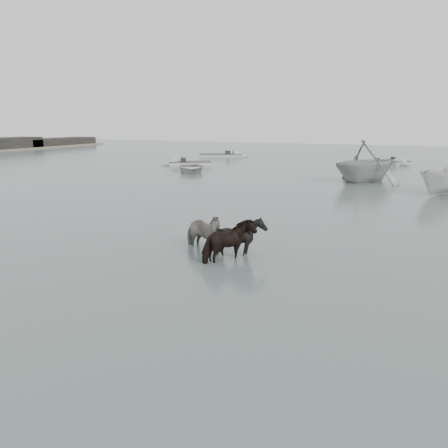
# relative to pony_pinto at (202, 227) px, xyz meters

# --- Properties ---
(ground) EXTENTS (140.00, 140.00, 0.00)m
(ground) POSITION_rel_pony_pinto_xyz_m (1.07, -1.59, -0.77)
(ground) COLOR #4C5A53
(ground) RESTS_ON ground
(pony_pinto) EXTENTS (2.00, 1.39, 1.54)m
(pony_pinto) POSITION_rel_pony_pinto_xyz_m (0.00, 0.00, 0.00)
(pony_pinto) COLOR black
(pony_pinto) RESTS_ON ground
(pony_dark) EXTENTS (1.32, 1.51, 1.43)m
(pony_dark) POSITION_rel_pony_pinto_xyz_m (1.27, -0.67, -0.06)
(pony_dark) COLOR black
(pony_dark) RESTS_ON ground
(pony_black) EXTENTS (1.60, 1.51, 1.43)m
(pony_black) POSITION_rel_pony_pinto_xyz_m (1.33, 0.02, -0.06)
(pony_black) COLOR black
(pony_black) RESTS_ON ground
(rowboat_lead) EXTENTS (4.79, 5.23, 0.89)m
(rowboat_lead) POSITION_rel_pony_pinto_xyz_m (-11.00, 19.61, -0.33)
(rowboat_lead) COLOR #BABAB5
(rowboat_lead) RESTS_ON ground
(rowboat_trail) EXTENTS (7.25, 7.45, 2.99)m
(rowboat_trail) POSITION_rel_pony_pinto_xyz_m (2.88, 19.18, 0.72)
(rowboat_trail) COLOR #A9ACA9
(rowboat_trail) RESTS_ON ground
(boat_small) EXTENTS (3.53, 4.54, 1.66)m
(boat_small) POSITION_rel_pony_pinto_xyz_m (7.64, 15.56, 0.06)
(boat_small) COLOR beige
(boat_small) RESTS_ON ground
(skiff_outer) EXTENTS (5.45, 4.09, 0.75)m
(skiff_outer) POSITION_rel_pony_pinto_xyz_m (-13.52, 24.19, -0.40)
(skiff_outer) COLOR #B8B9B3
(skiff_outer) RESTS_ON ground
(skiff_mid) EXTENTS (4.02, 4.52, 0.75)m
(skiff_mid) POSITION_rel_pony_pinto_xyz_m (3.90, 33.44, -0.40)
(skiff_mid) COLOR #999C99
(skiff_mid) RESTS_ON ground
(skiff_far) EXTENTS (6.58, 4.85, 0.75)m
(skiff_far) POSITION_rel_pony_pinto_xyz_m (-14.89, 34.16, -0.40)
(skiff_far) COLOR #A9ACA9
(skiff_far) RESTS_ON ground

